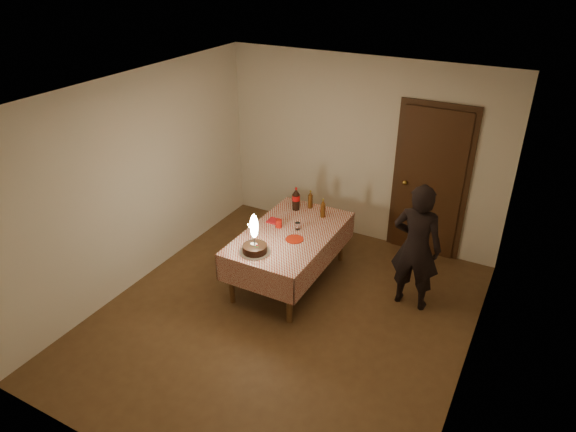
% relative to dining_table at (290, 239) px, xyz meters
% --- Properties ---
extents(ground, '(4.00, 4.50, 0.01)m').
position_rel_dining_table_xyz_m(ground, '(0.29, -0.72, -0.61)').
color(ground, brown).
rests_on(ground, ground).
extents(room_shell, '(4.04, 4.54, 2.62)m').
position_rel_dining_table_xyz_m(room_shell, '(0.33, -0.64, 1.05)').
color(room_shell, beige).
rests_on(room_shell, ground).
extents(dining_table, '(1.02, 1.72, 0.70)m').
position_rel_dining_table_xyz_m(dining_table, '(0.00, 0.00, 0.00)').
color(dining_table, brown).
rests_on(dining_table, ground).
extents(birthday_cake, '(0.35, 0.35, 0.49)m').
position_rel_dining_table_xyz_m(birthday_cake, '(-0.14, -0.60, 0.21)').
color(birthday_cake, white).
rests_on(birthday_cake, dining_table).
extents(red_plate, '(0.22, 0.22, 0.01)m').
position_rel_dining_table_xyz_m(red_plate, '(0.13, -0.13, 0.10)').
color(red_plate, '#B31F0C').
rests_on(red_plate, dining_table).
extents(red_cup, '(0.08, 0.08, 0.10)m').
position_rel_dining_table_xyz_m(red_cup, '(-0.18, 0.05, 0.15)').
color(red_cup, '#B5160C').
rests_on(red_cup, dining_table).
extents(clear_cup, '(0.07, 0.07, 0.09)m').
position_rel_dining_table_xyz_m(clear_cup, '(0.05, 0.11, 0.14)').
color(clear_cup, white).
rests_on(clear_cup, dining_table).
extents(napkin_stack, '(0.15, 0.15, 0.02)m').
position_rel_dining_table_xyz_m(napkin_stack, '(-0.31, 0.14, 0.11)').
color(napkin_stack, red).
rests_on(napkin_stack, dining_table).
extents(cola_bottle, '(0.10, 0.10, 0.32)m').
position_rel_dining_table_xyz_m(cola_bottle, '(-0.22, 0.58, 0.25)').
color(cola_bottle, black).
rests_on(cola_bottle, dining_table).
extents(amber_bottle_left, '(0.06, 0.06, 0.25)m').
position_rel_dining_table_xyz_m(amber_bottle_left, '(-0.08, 0.72, 0.21)').
color(amber_bottle_left, '#552E0E').
rests_on(amber_bottle_left, dining_table).
extents(amber_bottle_right, '(0.06, 0.06, 0.25)m').
position_rel_dining_table_xyz_m(amber_bottle_right, '(0.18, 0.56, 0.21)').
color(amber_bottle_right, '#552E0E').
rests_on(amber_bottle_right, dining_table).
extents(photographer, '(0.58, 0.44, 1.56)m').
position_rel_dining_table_xyz_m(photographer, '(1.50, 0.25, 0.18)').
color(photographer, black).
rests_on(photographer, ground).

